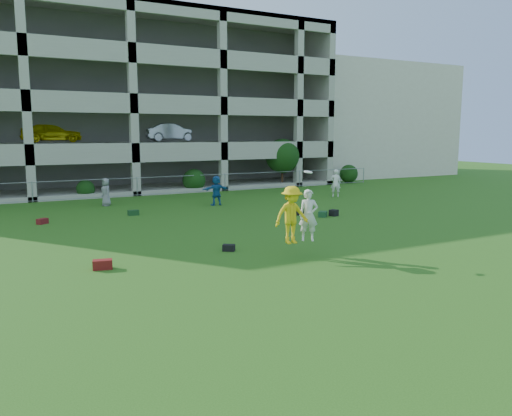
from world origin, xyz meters
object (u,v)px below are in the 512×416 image
frisbee_contest (295,215)px  parking_garage (105,105)px  bystander_c (106,192)px  stucco_building (345,122)px  bystander_d (216,190)px  crate_d (334,213)px  bystander_e (336,183)px

frisbee_contest → parking_garage: size_ratio=0.08×
bystander_c → parking_garage: (2.55, 12.04, 5.26)m
stucco_building → parking_garage: 23.03m
bystander_d → frisbee_contest: (-2.26, -11.67, 0.53)m
bystander_c → parking_garage: parking_garage is taller
bystander_c → bystander_d: 5.96m
bystander_c → parking_garage: bearing=156.6°
frisbee_contest → parking_garage: 26.68m
stucco_building → frisbee_contest: size_ratio=6.89×
stucco_building → crate_d: bearing=-128.6°
stucco_building → bystander_d: stucco_building is taller
bystander_e → bystander_d: bearing=31.0°
bystander_e → parking_garage: (-10.81, 14.67, 5.16)m
parking_garage → stucco_building: bearing=0.7°
bystander_e → frisbee_contest: size_ratio=0.74×
bystander_e → frisbee_contest: bearing=80.1°
crate_d → frisbee_contest: (-5.82, -5.78, 1.19)m
bystander_d → parking_garage: (-2.84, 14.59, 5.20)m
bystander_c → crate_d: size_ratio=4.30×
stucco_building → bystander_d: size_ratio=9.86×
stucco_building → bystander_e: 19.75m
bystander_d → crate_d: bystander_d is taller
bystander_d → bystander_e: (7.97, -0.08, 0.04)m
stucco_building → bystander_d: (-20.17, -14.89, -4.19)m
bystander_e → crate_d: 7.34m
bystander_c → bystander_d: (5.38, -2.56, 0.06)m
stucco_building → bystander_e: bearing=-129.2°
bystander_d → frisbee_contest: bearing=80.0°
stucco_building → parking_garage: (-23.00, -0.30, 1.01)m
crate_d → parking_garage: parking_garage is taller
bystander_e → frisbee_contest: 15.47m
frisbee_contest → crate_d: bearing=44.8°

